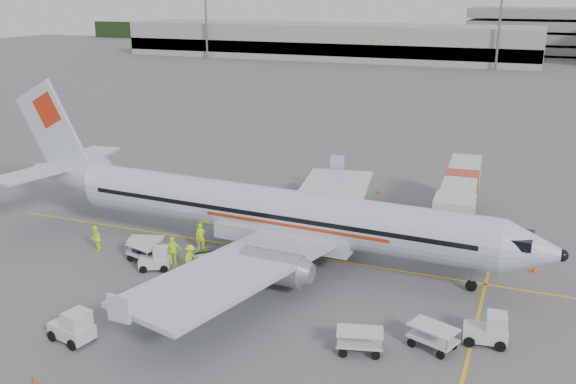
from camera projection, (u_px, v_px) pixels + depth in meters
name	position (u px, v px, depth m)	size (l,w,h in m)	color
ground	(277.00, 252.00, 44.68)	(360.00, 360.00, 0.00)	#56595B
stripe_lead	(277.00, 252.00, 44.68)	(44.00, 0.20, 0.01)	yellow
stripe_cross	(470.00, 348.00, 32.63)	(0.20, 20.00, 0.01)	yellow
terminal_west	(327.00, 41.00, 172.65)	(110.00, 22.00, 9.00)	gray
treeline	(495.00, 39.00, 198.78)	(300.00, 3.00, 6.00)	black
mast_west	(206.00, 16.00, 170.71)	(3.20, 1.20, 22.00)	slate
mast_center	(500.00, 21.00, 144.13)	(3.20, 1.20, 22.00)	slate
aircraft	(274.00, 180.00, 42.51)	(39.11, 30.65, 10.78)	silver
jet_bridge	(460.00, 200.00, 48.97)	(3.07, 16.39, 4.30)	silver
belt_loader	(228.00, 249.00, 41.60)	(5.13, 1.92, 2.78)	silver
tug_fore	(486.00, 328.00, 32.89)	(2.21, 1.27, 1.71)	silver
tug_mid	(71.00, 325.00, 33.14)	(2.31, 1.33, 1.79)	silver
tug_aft	(154.00, 258.00, 41.69)	(1.96, 1.12, 1.51)	silver
cart_loaded_a	(144.00, 253.00, 42.87)	(2.33, 1.38, 1.22)	silver
cart_loaded_b	(146.00, 246.00, 44.02)	(2.35, 1.39, 1.23)	silver
cart_empty_a	(360.00, 341.00, 32.13)	(2.32, 1.37, 1.21)	silver
cart_empty_b	(433.00, 337.00, 32.47)	(2.39, 1.41, 1.25)	silver
cone_nose	(535.00, 268.00, 41.41)	(0.37, 0.37, 0.61)	#E0490F
cone_port	(379.00, 190.00, 57.52)	(0.36, 0.36, 0.59)	#E0490F
cone_stbd	(35.00, 381.00, 29.39)	(0.36, 0.36, 0.59)	#E0490F
crew_a	(201.00, 236.00, 44.91)	(0.69, 0.45, 1.90)	#BFEC10
crew_b	(96.00, 239.00, 44.60)	(0.89, 0.69, 1.83)	#BFEC10
crew_c	(190.00, 258.00, 41.52)	(1.13, 0.65, 1.75)	#BFEC10
crew_d	(173.00, 250.00, 42.49)	(1.11, 0.46, 1.89)	#BFEC10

